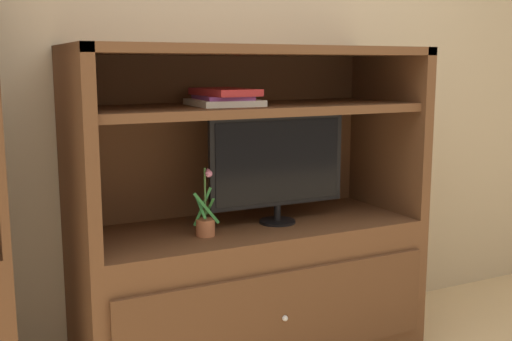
% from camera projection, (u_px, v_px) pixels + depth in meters
% --- Properties ---
extents(painted_rear_wall, '(6.00, 0.10, 2.80)m').
position_uv_depth(painted_rear_wall, '(218.00, 51.00, 2.91)').
color(painted_rear_wall, tan).
rests_on(painted_rear_wall, ground_plane).
extents(media_console, '(1.53, 0.61, 1.41)m').
position_uv_depth(media_console, '(251.00, 261.00, 2.76)').
color(media_console, brown).
rests_on(media_console, ground_plane).
extents(tv_monitor, '(0.65, 0.16, 0.48)m').
position_uv_depth(tv_monitor, '(278.00, 164.00, 2.72)').
color(tv_monitor, black).
rests_on(tv_monitor, media_console).
extents(potted_plant, '(0.11, 0.08, 0.28)m').
position_uv_depth(potted_plant, '(206.00, 222.00, 2.54)').
color(potted_plant, '#B26642').
rests_on(potted_plant, media_console).
extents(magazine_stack, '(0.28, 0.33, 0.07)m').
position_uv_depth(magazine_stack, '(224.00, 97.00, 2.57)').
color(magazine_stack, silver).
rests_on(magazine_stack, media_console).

